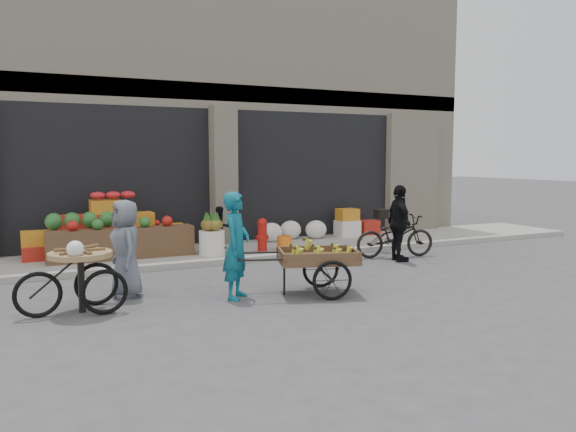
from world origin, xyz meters
name	(u,v)px	position (x,y,z in m)	size (l,w,h in m)	color
ground	(332,295)	(0.00, 0.00, 0.00)	(80.00, 80.00, 0.00)	#424244
sidewalk	(238,251)	(0.00, 4.10, 0.06)	(18.00, 2.20, 0.12)	gray
building	(186,111)	(0.00, 8.03, 3.37)	(14.00, 6.45, 7.00)	beige
fruit_display	(118,228)	(-2.48, 4.38, 0.67)	(3.10, 1.12, 1.24)	#AA2217
pineapple_bin	(212,243)	(-0.75, 3.60, 0.37)	(0.52, 0.52, 0.50)	silver
fire_hydrant	(262,233)	(0.35, 3.55, 0.50)	(0.22, 0.22, 0.71)	#A5140F
orange_bucket	(285,243)	(0.85, 3.50, 0.27)	(0.32, 0.32, 0.30)	orange
right_bay_goods	(328,226)	(2.61, 4.70, 0.41)	(3.35, 0.60, 0.70)	silver
seated_person	(221,228)	(-0.35, 4.20, 0.58)	(0.45, 0.35, 0.93)	black
banana_cart	(315,255)	(-0.20, 0.19, 0.62)	(2.17, 1.36, 0.85)	brown
vendor_woman	(236,245)	(-1.38, 0.47, 0.80)	(0.58, 0.38, 1.60)	#0E5B70
tricycle_cart	(80,272)	(-3.56, 0.67, 0.57)	(1.44, 0.89, 0.95)	#9E7F51
vendor_grey	(126,248)	(-2.85, 1.31, 0.74)	(0.72, 0.47, 1.48)	slate
bicycle	(395,236)	(2.86, 2.29, 0.45)	(0.60, 1.72, 0.90)	black
cyclist	(399,223)	(2.66, 1.89, 0.78)	(0.91, 0.38, 1.56)	black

